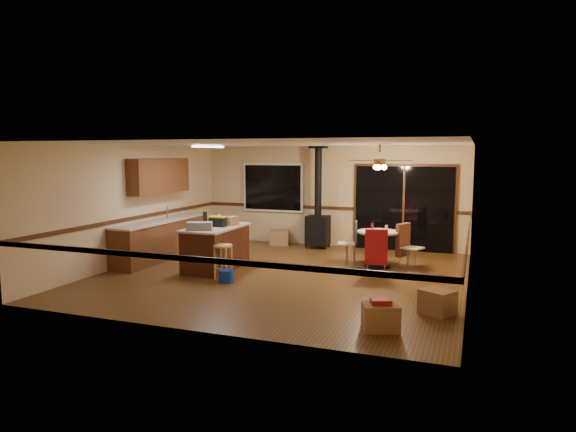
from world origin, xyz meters
The scene contains 35 objects.
floor centered at (0.00, 0.00, 0.00)m, with size 7.00×7.00×0.00m, color #513116.
ceiling centered at (0.00, 0.00, 2.60)m, with size 7.00×7.00×0.00m, color silver.
wall_back centered at (0.00, 3.50, 1.30)m, with size 7.00×7.00×0.00m, color tan.
wall_front centered at (0.00, -3.50, 1.30)m, with size 7.00×7.00×0.00m, color tan.
wall_left centered at (-3.50, 0.00, 1.30)m, with size 7.00×7.00×0.00m, color tan.
wall_right centered at (3.50, 0.00, 1.30)m, with size 7.00×7.00×0.00m, color tan.
chair_rail centered at (0.00, 0.00, 1.00)m, with size 7.00×7.00×0.08m, color #412210, non-canonical shape.
window centered at (-1.60, 3.45, 1.50)m, with size 1.72×0.10×1.32m, color black.
sliding_door centered at (1.90, 3.45, 1.05)m, with size 2.52×0.10×2.10m, color black.
lower_cabinets centered at (-3.20, 0.50, 0.43)m, with size 0.60×3.00×0.86m, color #603018.
countertop centered at (-3.20, 0.50, 0.88)m, with size 0.64×3.04×0.04m, color #BEAD93.
upper_cabinets centered at (-3.33, 0.70, 1.90)m, with size 0.35×2.00×0.80m, color #603018.
kitchen_island centered at (-1.50, 0.00, 0.45)m, with size 0.88×1.68×0.90m.
wood_stove centered at (-0.20, 3.05, 0.73)m, with size 0.55×0.50×2.52m.
ceiling_fan centered at (1.66, 1.34, 2.21)m, with size 0.24×0.24×0.55m.
fluorescent_strip centered at (-1.80, 0.30, 2.56)m, with size 0.10×1.20×0.04m, color white.
toolbox_grey centered at (-1.58, -0.53, 0.98)m, with size 0.50×0.28×0.15m, color slate.
toolbox_black centered at (-1.46, 0.01, 0.99)m, with size 0.34×0.18×0.19m, color black.
toolbox_yellow_lid centered at (-1.46, 0.01, 1.10)m, with size 0.35×0.19×0.03m, color gold.
box_on_island centered at (-1.29, 0.31, 0.99)m, with size 0.20×0.28×0.18m, color #8E623F.
bottle_dark centered at (-1.71, -0.06, 1.06)m, with size 0.09×0.09×0.31m, color black.
bottle_pink centered at (-1.41, 0.27, 1.01)m, with size 0.07×0.07×0.22m, color #D84C8C.
bottle_white centered at (-1.66, 0.46, 1.00)m, with size 0.06×0.06×0.19m, color white.
bar_stool centered at (-0.96, -0.72, 0.33)m, with size 0.37×0.37×0.67m, color tan.
blue_bucket centered at (-0.78, -0.95, 0.12)m, with size 0.28×0.28×0.23m, color #0C2FAC.
dining_table centered at (1.66, 1.34, 0.53)m, with size 0.88×0.88×0.78m.
glass_red centered at (1.51, 1.44, 0.85)m, with size 0.06×0.06×0.15m, color #590C14.
glass_cream centered at (1.84, 1.29, 0.85)m, with size 0.06×0.06×0.14m, color beige.
chair_left centered at (1.06, 1.46, 0.59)m, with size 0.46×0.46×0.51m.
chair_near centered at (1.79, 0.46, 0.60)m, with size 0.49×0.52×0.70m.
chair_right centered at (2.19, 1.46, 0.60)m, with size 0.59×0.57×0.70m.
box_under_window centered at (-1.28, 3.10, 0.19)m, with size 0.49×0.39×0.39m, color #8E623F.
box_corner_a centered at (2.42, -2.57, 0.18)m, with size 0.48×0.41×0.37m, color #8E623F.
box_corner_b centered at (3.10, -1.57, 0.19)m, with size 0.46×0.39×0.37m, color #8E623F.
box_small_red centered at (2.42, -2.57, 0.40)m, with size 0.27×0.22×0.07m, color maroon.
Camera 1 is at (3.59, -9.42, 2.42)m, focal length 32.00 mm.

